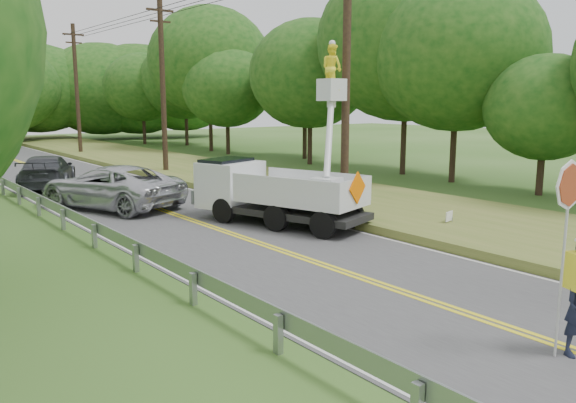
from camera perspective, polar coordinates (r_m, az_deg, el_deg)
ground at (r=12.27m, az=17.79°, el=-10.83°), size 140.00×140.00×0.00m
road at (r=22.89m, az=-12.39°, el=-0.90°), size 7.20×96.00×0.03m
guardrail at (r=22.28m, az=-22.81°, el=-0.34°), size 0.18×48.00×0.77m
utility_poles at (r=27.56m, az=-5.99°, el=12.09°), size 1.60×43.30×10.00m
tall_grass_verge at (r=26.64m, az=1.49°, el=1.17°), size 7.00×96.00×0.30m
treeline_right at (r=40.42m, az=0.77°, el=13.19°), size 11.25×52.95×12.05m
bucket_truck at (r=20.21m, az=-2.20°, el=2.02°), size 4.48×6.55×6.21m
suv_silver at (r=23.90m, az=-17.29°, el=1.44°), size 4.94×6.77×1.71m
suv_darkgrey at (r=30.39m, az=-22.95°, el=2.77°), size 4.20×6.00×1.61m
yard_sign at (r=19.58m, az=15.81°, el=-1.51°), size 0.46×0.12×0.67m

